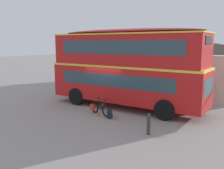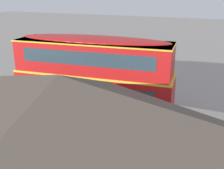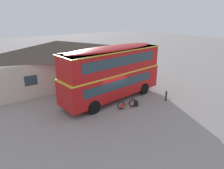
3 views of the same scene
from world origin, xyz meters
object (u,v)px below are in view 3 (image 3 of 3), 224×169
object	(u,v)px
backpack_on_ground	(136,103)
water_bottle_green_metal	(140,104)
double_decker_bus	(113,71)
touring_bicycle	(127,104)
water_bottle_red_squeeze	(131,108)
kerb_bollard	(166,96)

from	to	relation	value
backpack_on_ground	water_bottle_green_metal	size ratio (longest dim) A/B	2.13
double_decker_bus	touring_bicycle	size ratio (longest dim) A/B	5.77
double_decker_bus	backpack_on_ground	bearing A→B (deg)	-75.88
backpack_on_ground	water_bottle_red_squeeze	bearing A→B (deg)	-171.02
water_bottle_red_squeeze	double_decker_bus	bearing A→B (deg)	87.34
water_bottle_red_squeeze	kerb_bollard	size ratio (longest dim) A/B	0.26
water_bottle_red_squeeze	touring_bicycle	bearing A→B (deg)	119.40
touring_bicycle	kerb_bollard	distance (m)	3.88
touring_bicycle	backpack_on_ground	xyz separation A→B (m)	(0.90, -0.19, -0.10)
water_bottle_green_metal	double_decker_bus	bearing A→B (deg)	112.64
kerb_bollard	backpack_on_ground	bearing A→B (deg)	162.69
touring_bicycle	backpack_on_ground	size ratio (longest dim) A/B	3.28
double_decker_bus	backpack_on_ground	distance (m)	3.45
backpack_on_ground	water_bottle_red_squeeze	world-z (taller)	backpack_on_ground
water_bottle_red_squeeze	kerb_bollard	bearing A→B (deg)	-12.15
water_bottle_red_squeeze	backpack_on_ground	bearing A→B (deg)	8.98
backpack_on_ground	kerb_bollard	distance (m)	2.97
touring_bicycle	water_bottle_green_metal	world-z (taller)	touring_bicycle
backpack_on_ground	water_bottle_red_squeeze	size ratio (longest dim) A/B	2.09
double_decker_bus	water_bottle_red_squeeze	bearing A→B (deg)	-92.66
double_decker_bus	kerb_bollard	world-z (taller)	double_decker_bus
touring_bicycle	backpack_on_ground	world-z (taller)	touring_bicycle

